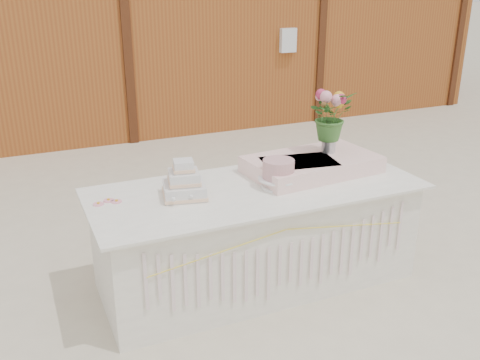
% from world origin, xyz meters
% --- Properties ---
extents(ground, '(80.00, 80.00, 0.00)m').
position_xyz_m(ground, '(0.00, 0.00, 0.00)').
color(ground, beige).
rests_on(ground, ground).
extents(barn, '(12.60, 4.60, 3.30)m').
position_xyz_m(barn, '(-0.01, 5.99, 1.68)').
color(barn, brown).
rests_on(barn, ground).
extents(cake_table, '(2.40, 1.00, 0.77)m').
position_xyz_m(cake_table, '(0.00, -0.00, 0.39)').
color(cake_table, white).
rests_on(cake_table, ground).
extents(wedding_cake, '(0.34, 0.34, 0.26)m').
position_xyz_m(wedding_cake, '(-0.53, 0.05, 0.86)').
color(wedding_cake, silver).
rests_on(wedding_cake, cake_table).
extents(pink_cake_stand, '(0.29, 0.29, 0.21)m').
position_xyz_m(pink_cake_stand, '(0.14, -0.06, 0.89)').
color(pink_cake_stand, white).
rests_on(pink_cake_stand, cake_table).
extents(satin_runner, '(1.03, 0.65, 0.12)m').
position_xyz_m(satin_runner, '(0.53, 0.12, 0.83)').
color(satin_runner, '#FFD1CD').
rests_on(satin_runner, cake_table).
extents(flower_vase, '(0.11, 0.11, 0.15)m').
position_xyz_m(flower_vase, '(0.70, 0.17, 0.97)').
color(flower_vase, '#B2B2B7').
rests_on(flower_vase, satin_runner).
extents(bouquet, '(0.39, 0.36, 0.38)m').
position_xyz_m(bouquet, '(0.70, 0.17, 1.23)').
color(bouquet, '#3B712D').
rests_on(bouquet, flower_vase).
extents(loose_flowers, '(0.17, 0.36, 0.02)m').
position_xyz_m(loose_flowers, '(-1.05, 0.04, 0.78)').
color(loose_flowers, pink).
rests_on(loose_flowers, cake_table).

